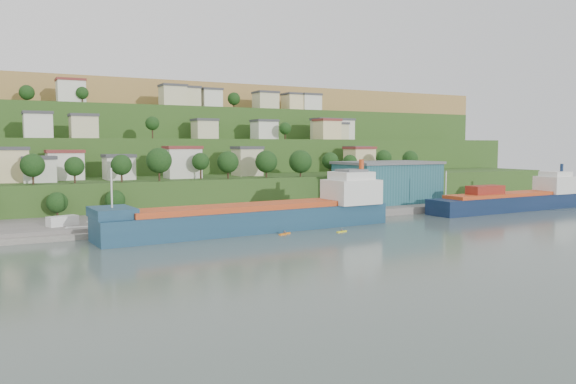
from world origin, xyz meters
TOP-DOWN VIEW (x-y plane):
  - ground at (0.00, 0.00)m, footprint 500.00×500.00m
  - quay at (20.00, 28.00)m, footprint 220.00×26.00m
  - pebble_beach at (-55.00, 22.00)m, footprint 40.00×18.00m
  - hillside at (0.04, 168.70)m, footprint 360.00×211.10m
  - cargo_ship_near at (-6.52, 7.63)m, footprint 71.67×15.64m
  - cargo_ship_far at (79.05, 9.01)m, footprint 58.41×11.40m
  - warehouse at (47.29, 30.10)m, footprint 31.64×20.06m
  - caravan at (-48.48, 22.16)m, footprint 6.98×4.74m
  - dinghy at (-45.98, 18.35)m, footprint 4.83×2.68m
  - kayak_orange at (-4.49, -0.14)m, footprint 3.43×1.99m
  - kayak_yellow at (8.64, -3.23)m, footprint 3.05×1.23m

SIDE VIEW (x-z plane):
  - ground at x=0.00m, z-range 0.00..0.00m
  - quay at x=20.00m, z-range -2.00..2.00m
  - pebble_beach at x=-55.00m, z-range -1.20..1.20m
  - hillside at x=0.04m, z-range -47.92..48.08m
  - kayak_yellow at x=8.64m, z-range -0.15..0.60m
  - kayak_orange at x=-4.49m, z-range -0.18..0.69m
  - dinghy at x=-45.98m, z-range 1.20..2.11m
  - cargo_ship_far at x=79.05m, z-range -5.40..10.39m
  - caravan at x=-48.48m, z-range 1.20..4.21m
  - cargo_ship_near at x=-6.52m, z-range -6.22..12.05m
  - warehouse at x=47.29m, z-range 2.03..14.83m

